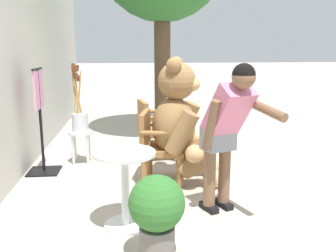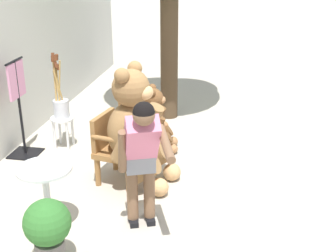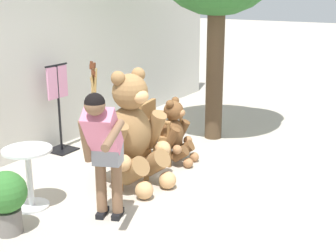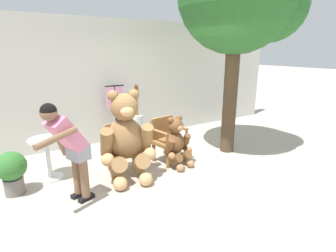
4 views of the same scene
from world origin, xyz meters
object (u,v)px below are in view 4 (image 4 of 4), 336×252
Objects in this scene: brush_bucket at (138,117)px; round_side_table at (48,154)px; person_visitor at (69,144)px; wooden_chair_left at (123,147)px; white_stool at (138,131)px; potted_plant at (12,170)px; wooden_chair_right at (167,138)px; clothing_display_stand at (116,113)px; teddy_bear_large at (126,137)px; teddy_bear_small at (176,142)px.

round_side_table is at bearing -161.56° from brush_bucket.
wooden_chair_left is at bearing 30.13° from person_visitor.
person_visitor reaches higher than round_side_table.
potted_plant is at bearing -160.21° from white_stool.
wooden_chair_right reaches higher than potted_plant.
person_visitor is at bearing -125.04° from clothing_display_stand.
potted_plant is at bearing -160.10° from brush_bucket.
brush_bucket is (-0.00, 0.00, 0.32)m from white_stool.
wooden_chair_right is at bearing -82.67° from white_stool.
person_visitor reaches higher than potted_plant.
wooden_chair_right is at bearing -2.98° from potted_plant.
wooden_chair_left is 1.87× the size of white_stool.
person_visitor is 3.25× the size of white_stool.
round_side_table is at bearing 100.56° from person_visitor.
teddy_bear_small is (0.98, -0.03, -0.27)m from teddy_bear_large.
wooden_chair_right is 0.29m from teddy_bear_small.
teddy_bear_small reaches higher than potted_plant.
potted_plant is at bearing -148.10° from clothing_display_stand.
teddy_bear_small is 0.64× the size of person_visitor.
clothing_display_stand is (0.48, 1.75, -0.02)m from teddy_bear_large.
wooden_chair_left is 1.58m from clothing_display_stand.
wooden_chair_right is 1.26× the size of potted_plant.
teddy_bear_small is 2.08× the size of white_stool.
clothing_display_stand is (-0.50, 1.78, 0.25)m from teddy_bear_small.
clothing_display_stand is at bearing 107.79° from wooden_chair_right.
person_visitor is 1.13m from potted_plant.
wooden_chair_right is at bearing 16.68° from person_visitor.
teddy_bear_small reaches higher than white_stool.
teddy_bear_small is 2.70m from potted_plant.
brush_bucket is (0.82, 1.31, -0.06)m from teddy_bear_large.
wooden_chair_right is at bearing -10.49° from round_side_table.
wooden_chair_right is (0.93, 0.00, 0.00)m from wooden_chair_left.
person_visitor is at bearing -161.86° from teddy_bear_large.
brush_bucket is (0.80, 1.05, 0.22)m from wooden_chair_left.
teddy_bear_small is 2.01m from person_visitor.
person_visitor is 1.09× the size of clothing_display_stand.
teddy_bear_large is 1.60× the size of brush_bucket.
teddy_bear_large is 1.35m from round_side_table.
clothing_display_stand is at bearing 127.68° from brush_bucket.
brush_bucket is 1.31× the size of round_side_table.
clothing_display_stand is at bearing 34.00° from round_side_table.
white_stool is 0.67m from clothing_display_stand.
round_side_table is 0.53× the size of clothing_display_stand.
person_visitor is 2.20× the size of potted_plant.
person_visitor is (-1.93, -0.58, 0.43)m from wooden_chair_right.
white_stool is at bearing 52.57° from wooden_chair_left.
person_visitor is 1.08m from round_side_table.
wooden_chair_left is 1.00m from teddy_bear_small.
teddy_bear_large is 1.59m from white_stool.
teddy_bear_large reaches higher than teddy_bear_small.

